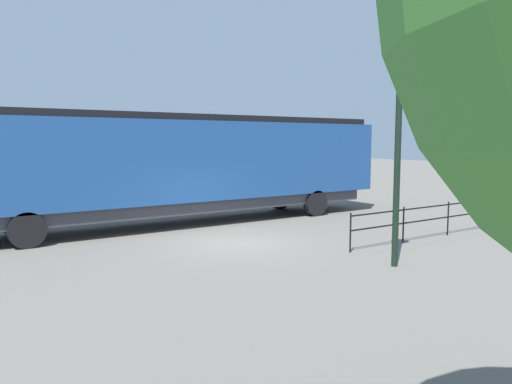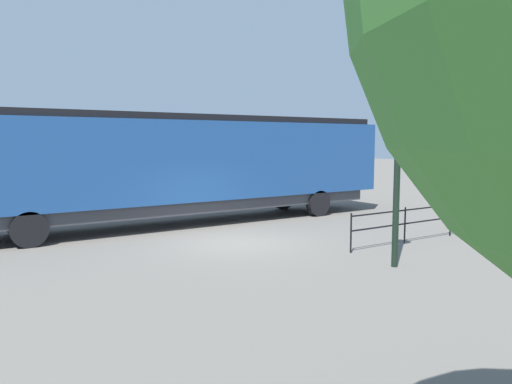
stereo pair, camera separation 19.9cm
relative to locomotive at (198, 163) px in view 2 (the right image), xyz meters
The scene contains 4 objects.
ground_plane 4.75m from the locomotive, 10.34° to the right, with size 120.00×120.00×0.00m, color #666059.
locomotive is the anchor object (origin of this frame).
lamp_post 9.13m from the locomotive, ahead, with size 0.57×0.57×5.83m.
platform_fence 9.36m from the locomotive, 39.64° to the left, with size 0.05×9.24×1.15m.
Camera 2 is at (13.05, -7.76, 3.19)m, focal length 34.29 mm.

